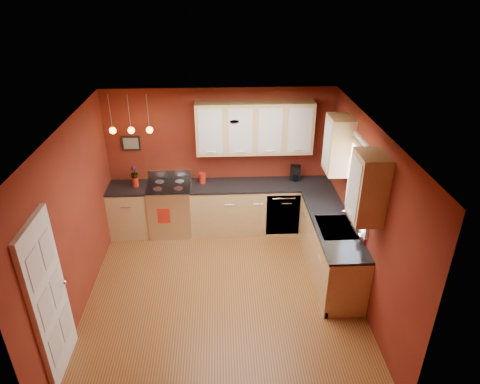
{
  "coord_description": "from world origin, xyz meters",
  "views": [
    {
      "loc": [
        0.01,
        -5.03,
        4.34
      ],
      "look_at": [
        0.31,
        1.0,
        1.2
      ],
      "focal_mm": 32.0,
      "sensor_mm": 36.0,
      "label": 1
    }
  ],
  "objects_px": {
    "red_canister": "(202,178)",
    "coffee_maker": "(295,174)",
    "gas_range": "(171,208)",
    "sink": "(336,228)",
    "soap_pump": "(361,237)"
  },
  "relations": [
    {
      "from": "red_canister",
      "to": "soap_pump",
      "type": "distance_m",
      "value": 3.04
    },
    {
      "from": "red_canister",
      "to": "coffee_maker",
      "type": "bearing_deg",
      "value": 1.46
    },
    {
      "from": "gas_range",
      "to": "soap_pump",
      "type": "xyz_separation_m",
      "value": [
        2.87,
        -1.92,
        0.55
      ]
    },
    {
      "from": "sink",
      "to": "red_canister",
      "type": "height_order",
      "value": "sink"
    },
    {
      "from": "sink",
      "to": "coffee_maker",
      "type": "distance_m",
      "value": 1.68
    },
    {
      "from": "sink",
      "to": "coffee_maker",
      "type": "xyz_separation_m",
      "value": [
        -0.34,
        1.64,
        0.15
      ]
    },
    {
      "from": "red_canister",
      "to": "gas_range",
      "type": "bearing_deg",
      "value": -170.75
    },
    {
      "from": "red_canister",
      "to": "coffee_maker",
      "type": "distance_m",
      "value": 1.69
    },
    {
      "from": "red_canister",
      "to": "soap_pump",
      "type": "xyz_separation_m",
      "value": [
        2.27,
        -2.01,
        -0.0
      ]
    },
    {
      "from": "sink",
      "to": "red_canister",
      "type": "xyz_separation_m",
      "value": [
        -2.03,
        1.6,
        0.12
      ]
    },
    {
      "from": "gas_range",
      "to": "red_canister",
      "type": "xyz_separation_m",
      "value": [
        0.6,
        0.1,
        0.56
      ]
    },
    {
      "from": "coffee_maker",
      "to": "red_canister",
      "type": "bearing_deg",
      "value": -166.69
    },
    {
      "from": "coffee_maker",
      "to": "soap_pump",
      "type": "bearing_deg",
      "value": -62.15
    },
    {
      "from": "sink",
      "to": "soap_pump",
      "type": "xyz_separation_m",
      "value": [
        0.25,
        -0.42,
        0.12
      ]
    },
    {
      "from": "gas_range",
      "to": "soap_pump",
      "type": "relative_size",
      "value": 5.84
    }
  ]
}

